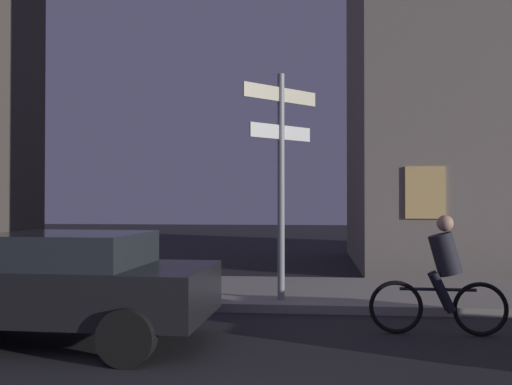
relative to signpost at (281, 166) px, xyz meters
The scene contains 4 objects.
sidewalk_kerb 2.86m from the signpost, 132.74° to the left, with size 40.00×3.39×0.14m, color gray.
signpost is the anchor object (origin of this frame).
car_near_left 4.13m from the signpost, 136.26° to the right, with size 4.18×2.15×1.39m.
cyclist 3.28m from the signpost, 37.21° to the right, with size 1.82×0.34×1.61m.
Camera 1 is at (1.66, -3.43, 1.79)m, focal length 39.83 mm.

